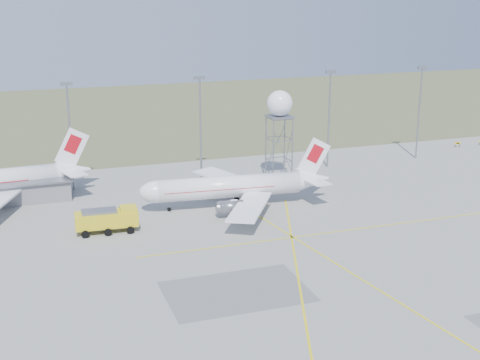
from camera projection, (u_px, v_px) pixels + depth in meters
name	position (u px, v px, depth m)	size (l,w,h in m)	color
ground	(441.00, 320.00, 77.35)	(400.00, 400.00, 0.00)	#969691
grass_strip	(166.00, 112.00, 204.26)	(400.00, 120.00, 0.03)	#4B5E33
building_grey	(18.00, 189.00, 120.61)	(19.00, 10.00, 3.90)	slate
mast_a	(70.00, 128.00, 122.75)	(2.20, 0.50, 20.50)	gray
mast_b	(200.00, 119.00, 130.64)	(2.20, 0.50, 20.50)	gray
mast_c	(329.00, 111.00, 139.47)	(2.20, 0.50, 20.50)	gray
mast_d	(420.00, 105.00, 146.41)	(2.20, 0.50, 20.50)	gray
taxi_sign_near	(458.00, 143.00, 159.91)	(1.60, 0.17, 1.20)	black
airliner_main	(233.00, 187.00, 116.17)	(34.15, 33.07, 11.62)	white
radar_tower	(279.00, 131.00, 129.78)	(4.97, 4.97, 18.00)	gray
fire_truck	(108.00, 221.00, 104.55)	(9.87, 4.37, 3.88)	yellow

